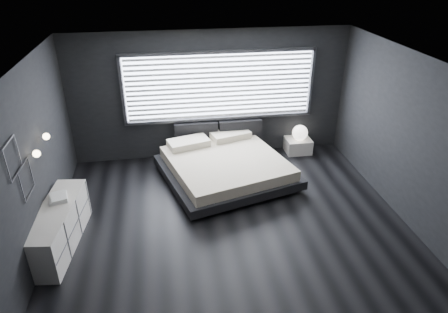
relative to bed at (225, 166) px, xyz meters
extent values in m
plane|color=black|center=(-0.14, -1.59, -0.29)|extent=(6.00, 6.00, 0.00)
plane|color=silver|center=(-0.14, -1.59, 2.51)|extent=(6.00, 6.00, 0.00)
cube|color=black|center=(-0.14, 1.16, 1.11)|extent=(6.00, 0.04, 2.80)
cube|color=black|center=(-0.14, -4.34, 1.11)|extent=(6.00, 0.04, 2.80)
cube|color=black|center=(-3.14, -1.59, 1.11)|extent=(0.04, 5.50, 2.80)
cube|color=black|center=(2.86, -1.59, 1.11)|extent=(0.04, 5.50, 2.80)
cube|color=white|center=(0.06, 1.14, 1.32)|extent=(4.00, 0.02, 1.38)
cube|color=#47474C|center=(-1.98, 1.11, 1.32)|extent=(0.06, 0.08, 1.48)
cube|color=#47474C|center=(2.10, 1.11, 1.32)|extent=(0.06, 0.08, 1.48)
cube|color=#47474C|center=(0.06, 1.11, 2.05)|extent=(4.14, 0.08, 0.06)
cube|color=#47474C|center=(0.06, 1.11, 0.59)|extent=(4.14, 0.08, 0.06)
cube|color=silver|center=(0.06, 1.08, 1.32)|extent=(3.94, 0.03, 1.32)
cube|color=black|center=(-0.49, 1.05, 0.28)|extent=(0.96, 0.16, 0.52)
cube|color=black|center=(0.51, 1.05, 0.28)|extent=(0.96, 0.16, 0.52)
cylinder|color=silver|center=(-3.09, -1.54, 1.31)|extent=(0.10, 0.02, 0.02)
sphere|color=#FFE5B7|center=(-3.02, -1.54, 1.31)|extent=(0.11, 0.11, 0.11)
cylinder|color=silver|center=(-3.09, -0.94, 1.31)|extent=(0.10, 0.02, 0.02)
sphere|color=#FFE5B7|center=(-3.02, -0.94, 1.31)|extent=(0.11, 0.11, 0.11)
cube|color=#47474C|center=(-3.12, -2.14, 1.79)|extent=(0.01, 0.46, 0.02)
cube|color=#47474C|center=(-3.12, -2.14, 1.33)|extent=(0.01, 0.46, 0.02)
cube|color=#47474C|center=(-3.12, -1.91, 1.56)|extent=(0.01, 0.02, 0.46)
cube|color=#47474C|center=(-3.12, -2.37, 1.56)|extent=(0.01, 0.02, 0.46)
cube|color=#47474C|center=(-3.12, -1.89, 1.32)|extent=(0.01, 0.46, 0.02)
cube|color=#47474C|center=(-3.12, -1.89, 0.86)|extent=(0.01, 0.46, 0.02)
cube|color=#47474C|center=(-3.12, -1.66, 1.09)|extent=(0.01, 0.02, 0.46)
cube|color=#47474C|center=(-3.12, -2.12, 1.09)|extent=(0.01, 0.02, 0.46)
cube|color=black|center=(-0.74, -1.22, -0.25)|extent=(0.16, 0.16, 0.09)
cube|color=black|center=(1.26, -0.66, -0.25)|extent=(0.16, 0.16, 0.09)
cube|color=black|center=(-1.24, 0.57, -0.25)|extent=(0.16, 0.16, 0.09)
cube|color=black|center=(0.76, 1.13, -0.25)|extent=(0.16, 0.16, 0.09)
cube|color=black|center=(0.01, -0.04, -0.11)|extent=(2.94, 2.86, 0.17)
cube|color=#C1B499|center=(0.01, -0.04, 0.08)|extent=(2.64, 2.64, 0.22)
cube|color=beige|center=(-0.69, 0.64, 0.26)|extent=(0.94, 0.67, 0.14)
cube|color=beige|center=(0.25, 0.91, 0.26)|extent=(0.94, 0.67, 0.14)
cube|color=silver|center=(1.86, 0.91, -0.12)|extent=(0.57, 0.47, 0.33)
sphere|color=white|center=(1.86, 0.87, 0.22)|extent=(0.35, 0.35, 0.35)
cube|color=silver|center=(-2.92, -1.66, 0.06)|extent=(0.69, 1.79, 0.70)
cube|color=#47474C|center=(-2.68, -1.69, 0.06)|extent=(0.21, 1.72, 0.68)
cube|color=silver|center=(-2.92, -1.39, 0.43)|extent=(0.34, 0.40, 0.04)
cube|color=silver|center=(-2.91, -1.41, 0.47)|extent=(0.31, 0.36, 0.03)
camera|label=1|loc=(-1.14, -7.03, 3.97)|focal=32.00mm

